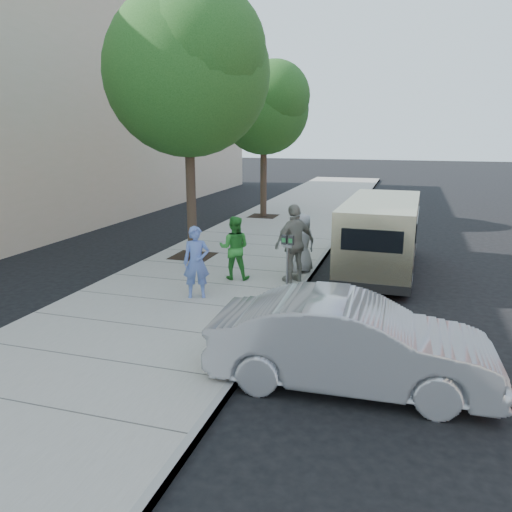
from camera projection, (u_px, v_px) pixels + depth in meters
name	position (u px, v px, depth m)	size (l,w,h in m)	color
ground	(239.00, 291.00, 12.22)	(120.00, 120.00, 0.00)	black
sidewalk	(201.00, 285.00, 12.48)	(5.00, 60.00, 0.15)	gray
curb_face	(297.00, 294.00, 11.79)	(0.12, 60.00, 0.16)	gray
tree_near	(189.00, 66.00, 13.73)	(4.62, 4.60, 7.53)	black
tree_far	(265.00, 105.00, 20.94)	(3.92, 3.80, 6.49)	black
parking_meter	(288.00, 252.00, 11.39)	(0.29, 0.13, 1.37)	gray
van	(381.00, 234.00, 13.67)	(1.97, 5.50, 2.02)	beige
sedan	(351.00, 343.00, 7.55)	(1.49, 4.28, 1.41)	#9FA0A6
person_officer	(196.00, 262.00, 11.16)	(0.59, 0.39, 1.63)	#5C78C3
person_green_shirt	(234.00, 248.00, 12.57)	(0.78, 0.61, 1.61)	#2E8E30
person_gray_shirt	(302.00, 243.00, 13.19)	(0.77, 0.50, 1.58)	#9B9B9D
person_striped_polo	(295.00, 243.00, 12.29)	(1.14, 0.48, 1.95)	gray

